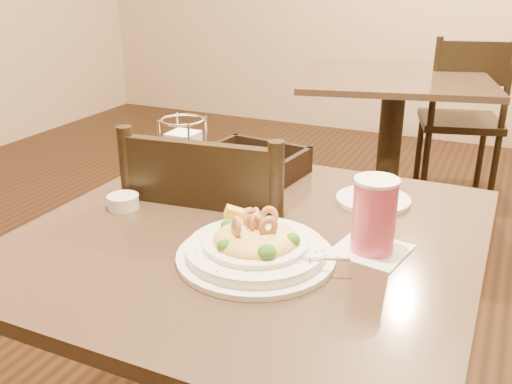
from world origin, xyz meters
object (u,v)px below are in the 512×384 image
at_px(dining_chair_near, 223,278).
at_px(bread_basket, 253,166).
at_px(main_table, 252,329).
at_px(side_plate, 373,200).
at_px(dining_chair_far, 462,115).
at_px(drink_glass, 374,216).
at_px(napkin_caddy, 184,156).
at_px(pasta_bowl, 256,246).
at_px(background_table, 392,121).
at_px(butter_ramekin, 123,202).

relative_size(dining_chair_near, bread_basket, 3.46).
bearing_deg(bread_basket, main_table, -65.25).
bearing_deg(main_table, side_plate, 53.85).
height_order(dining_chair_far, side_plate, dining_chair_far).
xyz_separation_m(drink_glass, napkin_caddy, (-0.51, 0.16, -0.00)).
height_order(dining_chair_far, napkin_caddy, dining_chair_far).
relative_size(pasta_bowl, bread_basket, 1.22).
bearing_deg(dining_chair_near, napkin_caddy, 6.45).
height_order(dining_chair_far, bread_basket, dining_chair_far).
bearing_deg(background_table, drink_glass, -79.45).
bearing_deg(napkin_caddy, background_table, 84.85).
distance_m(dining_chair_far, bread_basket, 2.03).
height_order(drink_glass, side_plate, drink_glass).
distance_m(background_table, butter_ramekin, 1.96).
bearing_deg(main_table, dining_chair_near, 132.01).
bearing_deg(napkin_caddy, drink_glass, -17.15).
height_order(dining_chair_far, drink_glass, dining_chair_far).
relative_size(dining_chair_far, side_plate, 5.45).
relative_size(dining_chair_near, butter_ramekin, 13.22).
relative_size(main_table, drink_glass, 5.93).
relative_size(main_table, bread_basket, 3.35).
bearing_deg(side_plate, bread_basket, 171.13).
distance_m(drink_glass, bread_basket, 0.49).
bearing_deg(butter_ramekin, bread_basket, 62.03).
bearing_deg(pasta_bowl, bread_basket, 115.71).
xyz_separation_m(drink_glass, butter_ramekin, (-0.56, -0.03, -0.06)).
height_order(dining_chair_near, dining_chair_far, same).
bearing_deg(dining_chair_near, bread_basket, -112.89).
xyz_separation_m(side_plate, butter_ramekin, (-0.50, -0.27, 0.01)).
bearing_deg(butter_ramekin, side_plate, 28.30).
relative_size(pasta_bowl, napkin_caddy, 1.94).
distance_m(background_table, bread_basket, 1.63).
relative_size(bread_basket, butter_ramekin, 3.82).
xyz_separation_m(bread_basket, side_plate, (0.33, -0.05, -0.02)).
xyz_separation_m(napkin_caddy, butter_ramekin, (-0.05, -0.19, -0.06)).
xyz_separation_m(background_table, side_plate, (0.30, -1.66, 0.25)).
bearing_deg(butter_ramekin, dining_chair_far, 77.46).
bearing_deg(side_plate, dining_chair_far, 89.73).
distance_m(dining_chair_far, side_plate, 2.05).
relative_size(napkin_caddy, butter_ramekin, 2.41).
bearing_deg(main_table, butter_ramekin, -177.71).
relative_size(drink_glass, side_plate, 0.89).
xyz_separation_m(main_table, pasta_bowl, (0.06, -0.10, 0.27)).
height_order(dining_chair_near, napkin_caddy, dining_chair_near).
xyz_separation_m(pasta_bowl, butter_ramekin, (-0.37, 0.09, -0.01)).
bearing_deg(bread_basket, side_plate, -8.87).
bearing_deg(dining_chair_far, pasta_bowl, 71.81).
bearing_deg(drink_glass, butter_ramekin, -176.80).
bearing_deg(background_table, dining_chair_far, 50.29).
distance_m(napkin_caddy, side_plate, 0.47).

